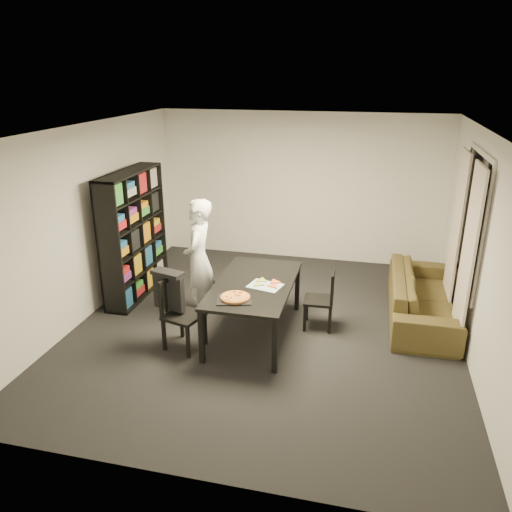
% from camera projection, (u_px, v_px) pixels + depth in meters
% --- Properties ---
extents(room, '(5.01, 5.51, 2.61)m').
position_uv_depth(room, '(267.00, 235.00, 6.27)').
color(room, black).
rests_on(room, ground).
extents(window_pane, '(0.02, 1.40, 1.60)m').
position_uv_depth(window_pane, '(472.00, 220.00, 6.21)').
color(window_pane, black).
rests_on(window_pane, room).
extents(window_frame, '(0.03, 1.52, 1.72)m').
position_uv_depth(window_frame, '(472.00, 220.00, 6.21)').
color(window_frame, white).
rests_on(window_frame, room).
extents(curtain_left, '(0.03, 0.70, 2.25)m').
position_uv_depth(curtain_left, '(467.00, 260.00, 5.88)').
color(curtain_left, beige).
rests_on(curtain_left, room).
extents(curtain_right, '(0.03, 0.70, 2.25)m').
position_uv_depth(curtain_right, '(455.00, 233.00, 6.82)').
color(curtain_right, beige).
rests_on(curtain_right, room).
extents(bookshelf, '(0.35, 1.50, 1.90)m').
position_uv_depth(bookshelf, '(134.00, 235.00, 7.40)').
color(bookshelf, black).
rests_on(bookshelf, room).
extents(dining_table, '(0.96, 1.74, 0.72)m').
position_uv_depth(dining_table, '(254.00, 288.00, 6.33)').
color(dining_table, black).
rests_on(dining_table, room).
extents(chair_left, '(0.52, 0.52, 0.91)m').
position_uv_depth(chair_left, '(178.00, 308.00, 6.10)').
color(chair_left, black).
rests_on(chair_left, room).
extents(chair_right, '(0.40, 0.40, 0.82)m').
position_uv_depth(chair_right, '(325.00, 295.00, 6.56)').
color(chair_right, black).
rests_on(chair_right, room).
extents(draped_jacket, '(0.43, 0.28, 0.50)m').
position_uv_depth(draped_jacket, '(169.00, 289.00, 6.07)').
color(draped_jacket, black).
rests_on(draped_jacket, chair_left).
extents(person, '(0.47, 0.65, 1.67)m').
position_uv_depth(person, '(199.00, 259.00, 6.76)').
color(person, white).
rests_on(person, room).
extents(baking_tray, '(0.47, 0.41, 0.01)m').
position_uv_depth(baking_tray, '(234.00, 299.00, 5.85)').
color(baking_tray, black).
rests_on(baking_tray, dining_table).
extents(pepperoni_pizza, '(0.35, 0.35, 0.03)m').
position_uv_depth(pepperoni_pizza, '(235.00, 297.00, 5.85)').
color(pepperoni_pizza, '#A1602E').
rests_on(pepperoni_pizza, dining_table).
extents(kitchen_towel, '(0.46, 0.39, 0.01)m').
position_uv_depth(kitchen_towel, '(265.00, 286.00, 6.21)').
color(kitchen_towel, silver).
rests_on(kitchen_towel, dining_table).
extents(pizza_slices, '(0.38, 0.32, 0.01)m').
position_uv_depth(pizza_slices, '(267.00, 283.00, 6.26)').
color(pizza_slices, gold).
rests_on(pizza_slices, dining_table).
extents(sofa, '(0.84, 2.16, 0.63)m').
position_uv_depth(sofa, '(422.00, 297.00, 6.88)').
color(sofa, '#45361B').
rests_on(sofa, room).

